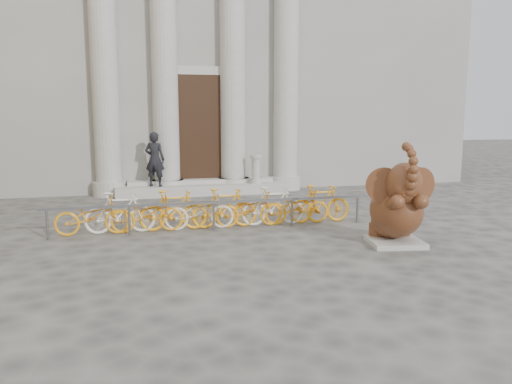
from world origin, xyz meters
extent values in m
plane|color=#474442|center=(0.00, 0.00, 0.00)|extent=(80.00, 80.00, 0.00)
cube|color=gray|center=(0.00, 15.00, 6.00)|extent=(22.00, 10.00, 12.00)
cube|color=black|center=(0.00, 9.92, 2.30)|extent=(2.40, 0.16, 4.00)
cylinder|color=#A8A59E|center=(-3.20, 9.80, 4.00)|extent=(0.90, 0.90, 8.00)
cylinder|color=#A8A59E|center=(-1.20, 9.80, 4.00)|extent=(0.90, 0.90, 8.00)
cylinder|color=#A8A59E|center=(1.20, 9.80, 4.00)|extent=(0.90, 0.90, 8.00)
cylinder|color=#A8A59E|center=(3.20, 9.80, 4.00)|extent=(0.90, 0.90, 8.00)
cube|color=#A8A59E|center=(0.00, 9.40, 0.18)|extent=(6.00, 1.20, 0.36)
cube|color=#A8A59E|center=(3.12, 1.41, 0.06)|extent=(1.28, 1.18, 0.11)
ellipsoid|color=black|center=(3.16, 1.65, 0.45)|extent=(1.08, 1.04, 0.72)
ellipsoid|color=black|center=(3.12, 1.43, 0.76)|extent=(1.29, 1.51, 1.16)
cylinder|color=black|center=(2.89, 1.84, 0.26)|extent=(0.39, 0.39, 0.29)
cylinder|color=black|center=(3.49, 1.74, 0.26)|extent=(0.39, 0.39, 0.29)
cylinder|color=black|center=(2.81, 1.03, 0.99)|extent=(0.38, 0.70, 0.45)
cylinder|color=black|center=(3.29, 0.94, 0.99)|extent=(0.38, 0.70, 0.45)
ellipsoid|color=black|center=(3.06, 1.03, 1.39)|extent=(0.87, 0.84, 0.90)
cylinder|color=black|center=(2.70, 1.23, 1.34)|extent=(0.70, 0.40, 0.76)
cylinder|color=black|center=(3.45, 1.10, 1.34)|extent=(0.76, 0.16, 0.76)
cone|color=beige|center=(2.89, 0.83, 1.21)|extent=(0.10, 0.26, 0.12)
cone|color=beige|center=(3.15, 0.79, 1.21)|extent=(0.18, 0.27, 0.12)
cube|color=slate|center=(-0.51, 3.68, 0.70)|extent=(8.00, 0.06, 0.06)
cylinder|color=slate|center=(-4.31, 3.68, 0.35)|extent=(0.06, 0.06, 0.70)
cylinder|color=slate|center=(-2.51, 3.68, 0.35)|extent=(0.06, 0.06, 0.70)
cylinder|color=slate|center=(-0.51, 3.68, 0.35)|extent=(0.06, 0.06, 0.70)
cylinder|color=slate|center=(1.49, 3.68, 0.35)|extent=(0.06, 0.06, 0.70)
cylinder|color=slate|center=(3.29, 3.68, 0.35)|extent=(0.06, 0.06, 0.70)
imported|color=#FBA216|center=(-3.36, 3.93, 0.50)|extent=(1.70, 0.50, 1.00)
imported|color=white|center=(-2.72, 3.93, 0.50)|extent=(1.66, 0.47, 1.00)
imported|color=#FBA216|center=(-2.09, 3.93, 0.50)|extent=(1.70, 0.50, 1.00)
imported|color=#FBA216|center=(-1.46, 3.93, 0.50)|extent=(1.66, 0.47, 1.00)
imported|color=white|center=(-0.83, 3.93, 0.50)|extent=(1.70, 0.50, 1.00)
imported|color=#FBA216|center=(-0.19, 3.93, 0.50)|extent=(1.66, 0.47, 1.00)
imported|color=#FBA216|center=(0.44, 3.93, 0.50)|extent=(1.70, 0.50, 1.00)
imported|color=white|center=(1.07, 3.93, 0.50)|extent=(1.66, 0.47, 1.00)
imported|color=#FBA216|center=(1.70, 3.93, 0.50)|extent=(1.70, 0.50, 1.00)
imported|color=#FBA216|center=(2.33, 3.93, 0.50)|extent=(1.66, 0.47, 1.00)
imported|color=black|center=(-1.65, 9.17, 1.29)|extent=(0.80, 0.67, 1.87)
cylinder|color=#A8A59E|center=(1.88, 9.10, 0.42)|extent=(0.42, 0.42, 0.13)
cylinder|color=#A8A59E|center=(1.88, 9.10, 0.83)|extent=(0.29, 0.29, 0.94)
cylinder|color=#A8A59E|center=(1.88, 9.10, 1.33)|extent=(0.42, 0.42, 0.10)
camera|label=1|loc=(-2.37, -8.14, 2.82)|focal=35.00mm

